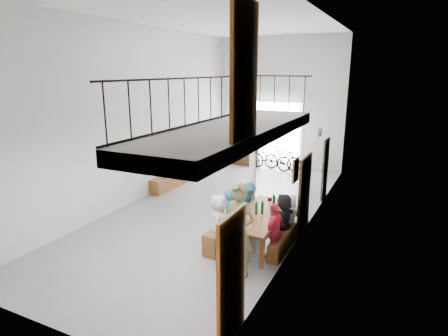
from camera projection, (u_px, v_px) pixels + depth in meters
The scene contains 24 objects.
floor at pixel (217, 210), 11.38m from camera, with size 12.00×12.00×0.00m, color slate.
room_walls at pixel (217, 91), 10.48m from camera, with size 12.00×12.00×12.00m.
gateway_portal at pixel (269, 134), 16.38m from camera, with size 2.80×0.08×2.80m, color white.
right_wall_decor at pixel (289, 182), 8.19m from camera, with size 0.07×8.28×5.07m.
balcony at pixel (236, 133), 7.08m from camera, with size 1.52×5.62×4.00m.
tasting_table at pixel (261, 217), 8.98m from camera, with size 1.05×2.53×0.79m.
bench_inner at pixel (233, 230), 9.31m from camera, with size 0.36×2.27×0.52m, color brown.
bench_wall at pixel (285, 239), 8.92m from camera, with size 0.24×1.88×0.43m, color brown.
tableware at pixel (262, 207), 8.99m from camera, with size 0.39×1.89×0.35m.
side_bench at pixel (169, 182), 13.37m from camera, with size 0.40×1.82×0.51m, color brown.
oak_barrel at pixel (215, 157), 16.09m from camera, with size 0.69×0.69×1.01m.
serving_counter at pixel (238, 152), 16.91m from camera, with size 1.97×0.55×1.04m, color #311E11.
counter_bottles at pixel (238, 138), 16.75m from camera, with size 1.72×0.16×0.28m.
guest_left_a at pixel (219, 223), 8.67m from camera, with size 0.67×0.43×1.37m, color silver.
guest_left_b at pixel (230, 216), 9.24m from camera, with size 0.46×0.30×1.27m, color #225B74.
guest_left_c at pixel (239, 211), 9.59m from camera, with size 0.60×0.47×1.24m, color silver.
guest_left_d at pixel (248, 204), 10.09m from camera, with size 0.79×0.45×1.22m, color #225B74.
guest_right_a at pixel (275, 231), 8.29m from camera, with size 0.77×0.32×1.31m, color red.
guest_right_b at pixel (283, 220), 8.95m from camera, with size 1.21×0.38×1.30m, color black.
guest_right_c at pixel (290, 216), 9.36m from camera, with size 0.56×0.37×1.15m, color silver.
host_standing at pixel (239, 231), 7.55m from camera, with size 0.72×0.47×1.96m, color brown.
potted_plant at pixel (300, 211), 10.65m from camera, with size 0.39×0.34×0.44m, color #184A15.
bicycle_near at pixel (270, 158), 15.87m from camera, with size 0.67×1.92×1.01m, color black.
bicycle_far at pixel (283, 159), 15.71m from camera, with size 0.48×1.70×1.02m, color black.
Camera 1 is at (4.79, -9.56, 4.12)m, focal length 30.00 mm.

